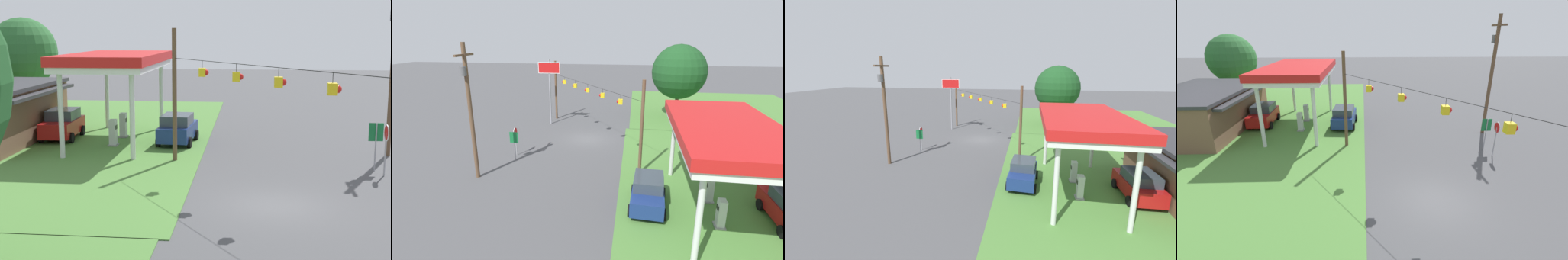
% 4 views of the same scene
% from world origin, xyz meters
% --- Properties ---
extents(ground_plane, '(160.00, 160.00, 0.00)m').
position_xyz_m(ground_plane, '(0.00, 0.00, 0.00)').
color(ground_plane, '#4C4C4F').
extents(grass_verge_opposite_corner, '(24.00, 24.00, 0.04)m').
position_xyz_m(grass_verge_opposite_corner, '(-16.00, 16.00, 0.02)').
color(grass_verge_opposite_corner, '#4C7F38').
rests_on(grass_verge_opposite_corner, ground).
extents(gas_station_canopy, '(10.95, 5.30, 5.52)m').
position_xyz_m(gas_station_canopy, '(11.94, 9.22, 5.00)').
color(gas_station_canopy, silver).
rests_on(gas_station_canopy, ground).
extents(fuel_pump_near, '(0.71, 0.56, 1.63)m').
position_xyz_m(fuel_pump_near, '(10.60, 9.22, 0.77)').
color(fuel_pump_near, gray).
rests_on(fuel_pump_near, ground).
extents(fuel_pump_far, '(0.71, 0.56, 1.63)m').
position_xyz_m(fuel_pump_far, '(13.28, 9.22, 0.77)').
color(fuel_pump_far, gray).
rests_on(fuel_pump_far, ground).
extents(car_at_pumps_front, '(4.15, 2.32, 1.86)m').
position_xyz_m(car_at_pumps_front, '(11.68, 5.45, 0.96)').
color(car_at_pumps_front, navy).
rests_on(car_at_pumps_front, ground).
extents(car_at_pumps_rear, '(4.30, 2.25, 1.92)m').
position_xyz_m(car_at_pumps_rear, '(12.47, 13.00, 0.98)').
color(car_at_pumps_rear, '#AD1414').
rests_on(car_at_pumps_rear, ground).
extents(stop_sign_roadside, '(0.80, 0.08, 2.50)m').
position_xyz_m(stop_sign_roadside, '(5.12, -5.38, 1.81)').
color(stop_sign_roadside, '#99999E').
rests_on(stop_sign_roadside, ground).
extents(stop_sign_overhead, '(0.22, 2.45, 7.33)m').
position_xyz_m(stop_sign_overhead, '(-4.75, -5.06, 5.32)').
color(stop_sign_overhead, gray).
rests_on(stop_sign_overhead, ground).
extents(route_sign, '(0.10, 0.70, 2.40)m').
position_xyz_m(route_sign, '(6.09, -5.13, 1.71)').
color(route_sign, gray).
rests_on(route_sign, ground).
extents(utility_pole_main, '(2.20, 0.44, 9.48)m').
position_xyz_m(utility_pole_main, '(9.62, -6.61, 5.30)').
color(utility_pole_main, brown).
rests_on(utility_pole_main, ground).
extents(signal_span_gantry, '(14.66, 10.24, 7.00)m').
position_xyz_m(signal_span_gantry, '(-0.00, -0.02, 3.91)').
color(signal_span_gantry, brown).
rests_on(signal_span_gantry, ground).
extents(tree_west_verge, '(6.49, 6.49, 8.92)m').
position_xyz_m(tree_west_verge, '(-9.82, 9.59, 5.66)').
color(tree_west_verge, '#4C3828').
rests_on(tree_west_verge, ground).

